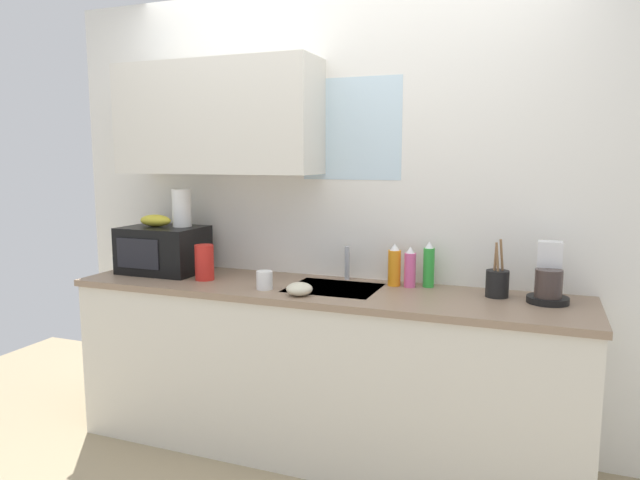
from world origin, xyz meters
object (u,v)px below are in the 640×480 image
at_px(dish_soap_bottle_green, 429,266).
at_px(cereal_canister, 204,262).
at_px(banana_bunch, 156,221).
at_px(dish_soap_bottle_orange, 394,266).
at_px(mug_white, 265,280).
at_px(microwave, 164,250).
at_px(coffee_maker, 549,280).
at_px(small_bowl, 299,289).
at_px(utensil_crock, 497,283).
at_px(paper_towel_roll, 182,208).
at_px(dish_soap_bottle_pink, 410,268).

bearing_deg(dish_soap_bottle_green, cereal_canister, -167.40).
bearing_deg(banana_bunch, cereal_canister, -14.38).
xyz_separation_m(dish_soap_bottle_orange, mug_white, (-0.60, -0.32, -0.06)).
xyz_separation_m(microwave, coffee_maker, (2.11, 0.06, -0.03)).
bearing_deg(small_bowl, utensil_crock, 19.44).
relative_size(microwave, cereal_canister, 2.35).
distance_m(mug_white, small_bowl, 0.23).
relative_size(paper_towel_roll, utensil_crock, 0.78).
bearing_deg(dish_soap_bottle_green, microwave, -173.76).
height_order(banana_bunch, dish_soap_bottle_pink, banana_bunch).
xyz_separation_m(coffee_maker, dish_soap_bottle_pink, (-0.67, 0.07, -0.00)).
height_order(paper_towel_roll, utensil_crock, paper_towel_roll).
relative_size(paper_towel_roll, mug_white, 2.32).
bearing_deg(mug_white, dish_soap_bottle_pink, 25.19).
relative_size(paper_towel_roll, dish_soap_bottle_orange, 0.98).
distance_m(coffee_maker, dish_soap_bottle_green, 0.59).
relative_size(banana_bunch, cereal_canister, 1.02).
bearing_deg(cereal_canister, coffee_maker, 5.11).
relative_size(coffee_maker, dish_soap_bottle_green, 1.16).
relative_size(coffee_maker, utensil_crock, 0.99).
relative_size(banana_bunch, mug_white, 2.11).
relative_size(dish_soap_bottle_orange, utensil_crock, 0.79).
bearing_deg(small_bowl, dish_soap_bottle_green, 36.82).
xyz_separation_m(banana_bunch, cereal_canister, (0.39, -0.10, -0.21)).
distance_m(dish_soap_bottle_pink, dish_soap_bottle_green, 0.10).
distance_m(banana_bunch, dish_soap_bottle_pink, 1.51).
bearing_deg(mug_white, utensil_crock, 12.99).
distance_m(dish_soap_bottle_green, cereal_canister, 1.22).
bearing_deg(paper_towel_roll, coffee_maker, 0.24).
distance_m(cereal_canister, mug_white, 0.43).
bearing_deg(cereal_canister, banana_bunch, 165.62).
bearing_deg(banana_bunch, microwave, -1.80).
bearing_deg(cereal_canister, utensil_crock, 6.29).
bearing_deg(mug_white, paper_towel_roll, 159.83).
distance_m(paper_towel_roll, small_bowl, 0.99).
height_order(dish_soap_bottle_orange, cereal_canister, dish_soap_bottle_orange).
distance_m(dish_soap_bottle_pink, cereal_canister, 1.12).
bearing_deg(paper_towel_roll, utensil_crock, 0.64).
bearing_deg(dish_soap_bottle_pink, microwave, -174.70).
bearing_deg(dish_soap_bottle_orange, coffee_maker, -5.73).
xyz_separation_m(dish_soap_bottle_pink, cereal_canister, (-1.10, -0.23, -0.00)).
height_order(microwave, coffee_maker, coffee_maker).
relative_size(microwave, mug_white, 4.84).
bearing_deg(banana_bunch, utensil_crock, 2.07).
bearing_deg(dish_soap_bottle_pink, utensil_crock, -7.99).
bearing_deg(cereal_canister, small_bowl, -13.33).
bearing_deg(paper_towel_roll, banana_bunch, -161.57).
bearing_deg(mug_white, cereal_canister, 167.72).
distance_m(paper_towel_roll, utensil_crock, 1.81).
bearing_deg(utensil_crock, banana_bunch, -177.93).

